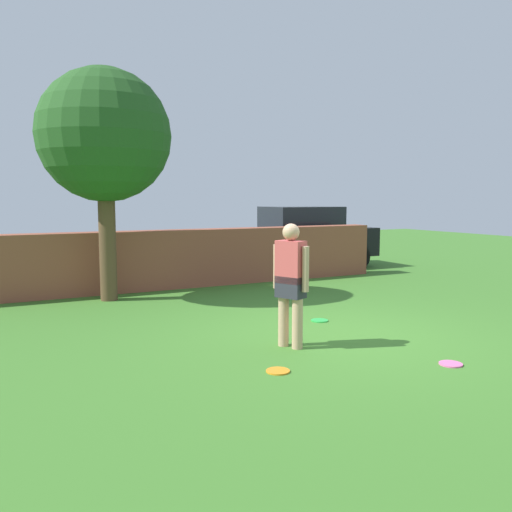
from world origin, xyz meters
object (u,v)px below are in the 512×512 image
(frisbee_orange, at_px, (278,371))
(frisbee_pink, at_px, (451,364))
(person, at_px, (291,279))
(car, at_px, (301,237))
(frisbee_green, at_px, (320,320))
(tree, at_px, (104,137))

(frisbee_orange, height_order, frisbee_pink, same)
(frisbee_orange, bearing_deg, person, 51.16)
(car, relative_size, frisbee_orange, 15.68)
(car, bearing_deg, frisbee_pink, 70.39)
(person, height_order, frisbee_orange, person)
(person, bearing_deg, frisbee_pink, 16.30)
(frisbee_pink, xyz_separation_m, frisbee_green, (-0.10, 2.56, 0.00))
(frisbee_orange, xyz_separation_m, frisbee_pink, (1.93, -0.71, 0.00))
(frisbee_green, bearing_deg, tree, 127.99)
(frisbee_orange, xyz_separation_m, frisbee_green, (1.82, 1.85, 0.00))
(tree, relative_size, frisbee_orange, 16.11)
(frisbee_pink, bearing_deg, tree, 114.63)
(tree, bearing_deg, frisbee_orange, -81.51)
(car, xyz_separation_m, frisbee_orange, (-5.05, -7.55, -0.85))
(frisbee_orange, distance_m, frisbee_green, 2.60)
(car, bearing_deg, tree, 23.25)
(tree, xyz_separation_m, frisbee_orange, (0.77, -5.18, -3.07))
(tree, bearing_deg, car, 22.11)
(person, relative_size, frisbee_orange, 6.00)
(frisbee_orange, relative_size, frisbee_pink, 1.00)
(car, relative_size, frisbee_pink, 15.68)
(car, distance_m, frisbee_pink, 8.87)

